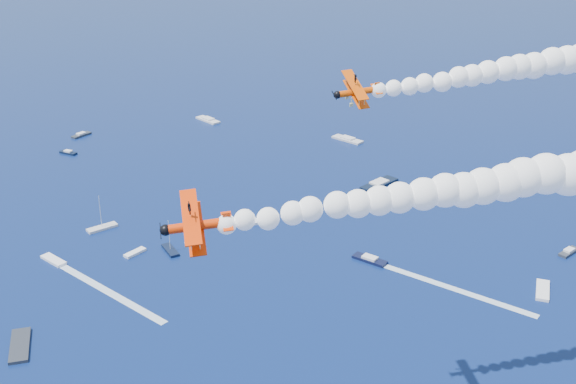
# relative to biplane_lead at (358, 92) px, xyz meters

# --- Properties ---
(biplane_lead) EXTENTS (9.97, 11.24, 7.55)m
(biplane_lead) POSITION_rel_biplane_lead_xyz_m (0.00, 0.00, 0.00)
(biplane_lead) COLOR #E24904
(biplane_trail) EXTENTS (10.86, 12.55, 8.60)m
(biplane_trail) POSITION_rel_biplane_lead_xyz_m (-16.05, -32.92, -6.94)
(biplane_trail) COLOR #F43505
(smoke_trail_lead) EXTENTS (51.25, 38.14, 9.14)m
(smoke_trail_lead) POSITION_rel_biplane_lead_xyz_m (23.21, 9.54, 1.87)
(smoke_trail_lead) COLOR white
(smoke_trail_trail) EXTENTS (50.98, 32.33, 9.14)m
(smoke_trail_trail) POSITION_rel_biplane_lead_xyz_m (7.86, -25.31, -5.07)
(smoke_trail_trail) COLOR white
(spectator_boats) EXTENTS (226.92, 178.96, 0.70)m
(spectator_boats) POSITION_rel_biplane_lead_xyz_m (-17.06, 73.41, -59.03)
(spectator_boats) COLOR black
(spectator_boats) RESTS_ON ground
(boat_wakes) EXTENTS (142.68, 81.29, 0.04)m
(boat_wakes) POSITION_rel_biplane_lead_xyz_m (11.35, 53.24, -59.35)
(boat_wakes) COLOR white
(boat_wakes) RESTS_ON ground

